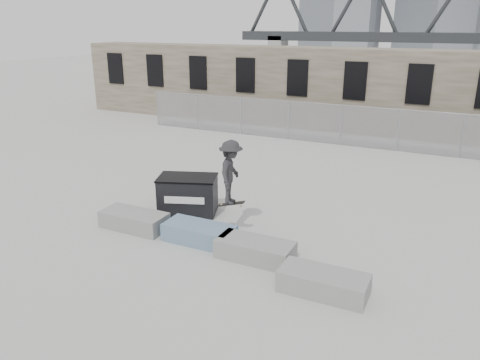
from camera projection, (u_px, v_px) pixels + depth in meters
name	position (u px, v px, depth m)	size (l,w,h in m)	color
ground	(224.00, 247.00, 12.81)	(120.00, 120.00, 0.00)	#B4B3AF
stone_wall	(359.00, 90.00, 25.94)	(36.00, 2.58, 4.50)	#655D4B
chainlink_fence	(341.00, 125.00, 23.14)	(22.06, 0.06, 2.02)	gray
planter_far_left	(134.00, 220.00, 13.91)	(2.00, 0.90, 0.51)	gray
planter_center_left	(199.00, 232.00, 13.05)	(2.00, 0.90, 0.51)	#33669A
planter_center_right	(255.00, 249.00, 12.10)	(2.00, 0.90, 0.51)	gray
planter_offset	(323.00, 282.00, 10.57)	(2.00, 0.90, 0.51)	gray
dumpster	(188.00, 195.00, 14.96)	(2.11, 1.69, 1.21)	black
skateboarder	(231.00, 172.00, 13.08)	(0.93, 1.31, 1.97)	#2A292C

